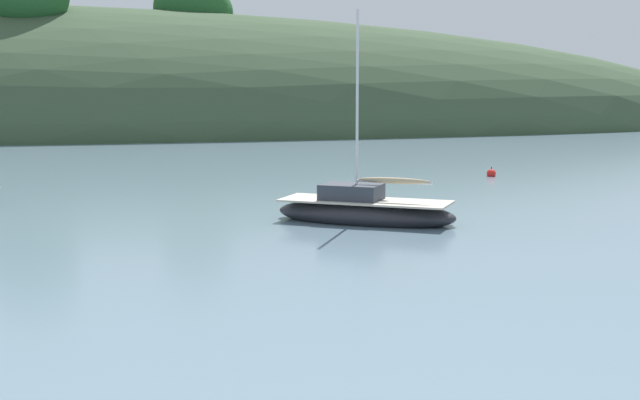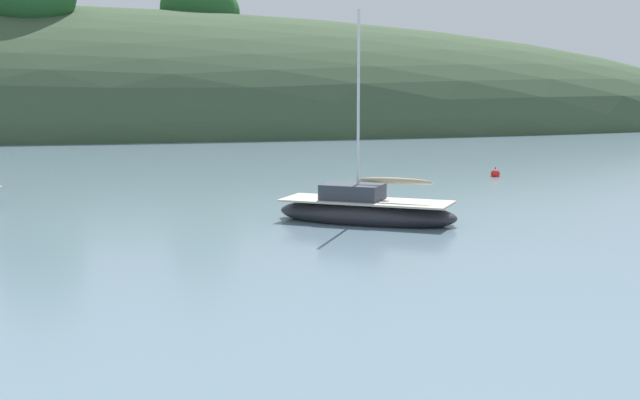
# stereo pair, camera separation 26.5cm
# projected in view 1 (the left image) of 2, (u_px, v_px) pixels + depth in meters

# --- Properties ---
(sailboat_black_sloop) EXTENTS (6.21, 4.76, 7.04)m
(sailboat_black_sloop) POSITION_uv_depth(u_px,v_px,m) (364.00, 211.00, 29.74)
(sailboat_black_sloop) COLOR #232328
(sailboat_black_sloop) RESTS_ON ground
(mooring_buoy_outer) EXTENTS (0.44, 0.44, 0.54)m
(mooring_buoy_outer) POSITION_uv_depth(u_px,v_px,m) (491.00, 174.00, 43.21)
(mooring_buoy_outer) COLOR red
(mooring_buoy_outer) RESTS_ON ground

